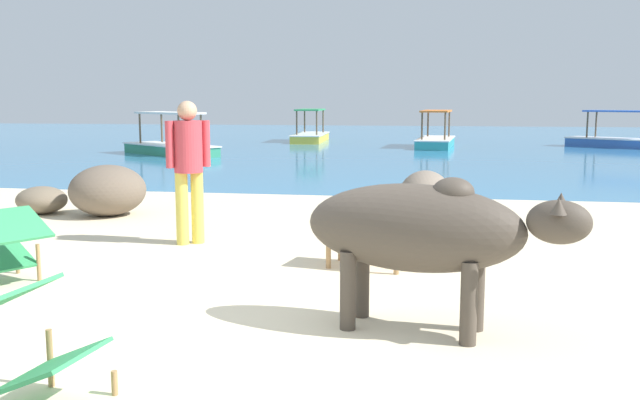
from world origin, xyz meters
The scene contains 15 objects.
sand_beach centered at (0.00, 0.00, 0.02)m, with size 18.00×14.00×0.04m, color beige.
water_surface centered at (0.00, 22.00, 0.00)m, with size 60.00×36.00×0.03m, color teal.
cow centered at (1.67, 0.18, 0.77)m, with size 1.99×0.90×1.11m.
low_bench_table centered at (1.12, 2.01, 0.39)m, with size 0.83×0.58×0.42m.
bottle centered at (1.22, 2.07, 0.58)m, with size 0.07×0.07×0.30m.
deck_chair_near centered at (-0.37, -1.41, 0.42)m, with size 0.82×0.62×0.68m.
deck_chair_far centered at (-1.95, 0.80, 0.42)m, with size 0.93×0.85×0.68m.
person_standing centered at (-0.98, 2.80, 0.99)m, with size 0.43×0.34×1.62m.
shore_rock_large centered at (-3.84, 4.47, 0.24)m, with size 0.75×0.69×0.39m, color #756651.
shore_rock_medium centered at (-2.80, 4.45, 0.40)m, with size 1.07×0.97×0.72m, color #6B5B4C.
shore_rock_small centered at (1.64, 4.39, 0.40)m, with size 0.92×0.70×0.72m, color gray.
boat_blue centered at (8.17, 20.97, 0.29)m, with size 3.69×3.01×1.29m.
boat_green centered at (-6.18, 15.32, 0.29)m, with size 3.65×3.10×1.29m.
boat_teal centered at (1.76, 20.14, 0.29)m, with size 1.45×3.75×1.29m.
boat_yellow centered at (-3.17, 22.57, 0.29)m, with size 1.33×3.72×1.29m.
Camera 1 is at (1.76, -4.62, 1.67)m, focal length 38.86 mm.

